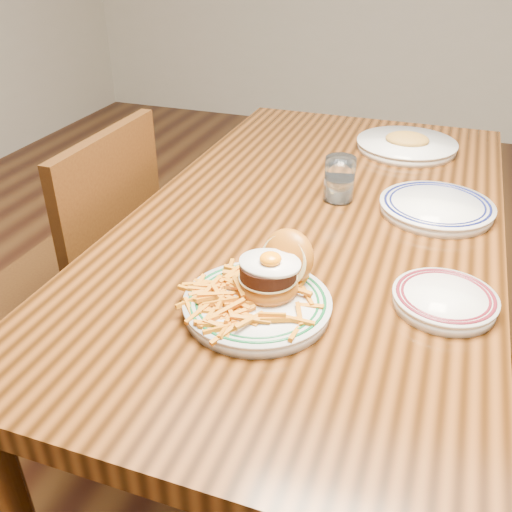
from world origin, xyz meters
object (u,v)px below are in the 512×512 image
(main_plate, at_px, (263,291))
(side_plate, at_px, (445,299))
(chair_left, at_px, (85,278))
(table, at_px, (315,246))

(main_plate, relative_size, side_plate, 1.51)
(chair_left, bearing_deg, table, 9.53)
(chair_left, bearing_deg, main_plate, -25.53)
(table, distance_m, main_plate, 0.42)
(chair_left, bearing_deg, side_plate, -11.24)
(side_plate, bearing_deg, main_plate, 175.48)
(side_plate, bearing_deg, chair_left, 144.30)
(table, distance_m, chair_left, 0.66)
(table, height_order, chair_left, chair_left)
(chair_left, height_order, side_plate, chair_left)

